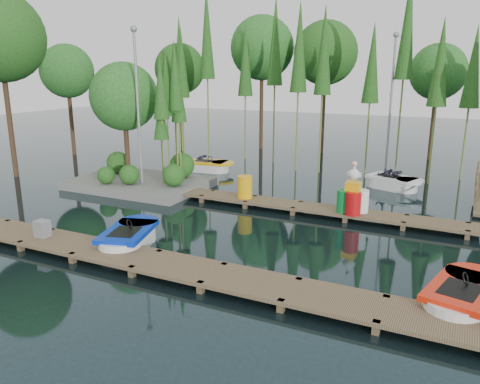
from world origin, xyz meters
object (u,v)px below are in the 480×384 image
at_px(boat_yellow_far, 208,166).
at_px(drum_cluster, 353,198).
at_px(island, 136,119).
at_px(boat_red, 462,298).
at_px(boat_blue, 129,239).
at_px(utility_cabinet, 42,229).
at_px(yellow_barrel, 245,187).

distance_m(boat_yellow_far, drum_cluster, 10.54).
height_order(island, boat_red, island).
relative_size(boat_blue, boat_red, 1.00).
relative_size(island, boat_blue, 2.18).
bearing_deg(boat_blue, drum_cluster, 28.58).
bearing_deg(island, utility_cabinet, -73.63).
relative_size(boat_blue, utility_cabinet, 5.92).
height_order(boat_yellow_far, yellow_barrel, boat_yellow_far).
relative_size(boat_yellow_far, yellow_barrel, 3.09).
relative_size(boat_red, boat_yellow_far, 1.09).
distance_m(island, boat_yellow_far, 5.37).
relative_size(boat_red, drum_cluster, 1.61).
bearing_deg(island, boat_red, -24.25).
height_order(utility_cabinet, yellow_barrel, yellow_barrel).
bearing_deg(boat_red, boat_blue, -165.00).
bearing_deg(utility_cabinet, yellow_barrel, 61.81).
height_order(boat_blue, boat_yellow_far, boat_yellow_far).
bearing_deg(utility_cabinet, boat_yellow_far, 94.26).
distance_m(boat_yellow_far, utility_cabinet, 12.14).
height_order(boat_blue, utility_cabinet, boat_blue).
relative_size(boat_red, yellow_barrel, 3.38).
distance_m(boat_red, drum_cluster, 6.74).
xyz_separation_m(utility_cabinet, yellow_barrel, (3.75, 7.00, 0.20)).
xyz_separation_m(boat_red, boat_yellow_far, (-12.95, 10.77, 0.01)).
bearing_deg(boat_yellow_far, boat_red, -25.57).
bearing_deg(boat_red, utility_cabinet, -160.13).
bearing_deg(yellow_barrel, boat_red, -34.34).
bearing_deg(island, drum_cluster, -5.12).
bearing_deg(utility_cabinet, island, 106.37).
bearing_deg(boat_yellow_far, boat_blue, -58.51).
xyz_separation_m(yellow_barrel, drum_cluster, (4.47, -0.15, 0.11)).
xyz_separation_m(boat_blue, utility_cabinet, (-2.53, -1.09, 0.28)).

